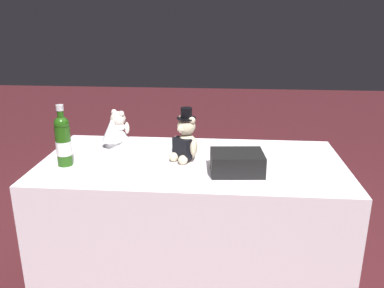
{
  "coord_description": "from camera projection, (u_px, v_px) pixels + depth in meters",
  "views": [
    {
      "loc": [
        -0.17,
        2.1,
        1.51
      ],
      "look_at": [
        0.0,
        0.0,
        0.81
      ],
      "focal_mm": 37.56,
      "sensor_mm": 36.0,
      "label": 1
    }
  ],
  "objects": [
    {
      "name": "ground_plane",
      "position": [
        192.0,
        268.0,
        2.47
      ],
      "size": [
        12.0,
        12.0,
        0.0
      ],
      "primitive_type": "plane",
      "color": "#47191E"
    },
    {
      "name": "reception_table",
      "position": [
        192.0,
        217.0,
        2.36
      ],
      "size": [
        1.69,
        0.84,
        0.71
      ],
      "primitive_type": "cube",
      "color": "white",
      "rests_on": "ground_plane"
    },
    {
      "name": "teddy_bear_groom",
      "position": [
        185.0,
        141.0,
        2.22
      ],
      "size": [
        0.16,
        0.16,
        0.3
      ],
      "color": "beige",
      "rests_on": "reception_table"
    },
    {
      "name": "teddy_bear_bride",
      "position": [
        117.0,
        131.0,
        2.48
      ],
      "size": [
        0.22,
        0.24,
        0.22
      ],
      "color": "white",
      "rests_on": "reception_table"
    },
    {
      "name": "champagne_bottle",
      "position": [
        63.0,
        140.0,
        2.15
      ],
      "size": [
        0.08,
        0.08,
        0.34
      ],
      "color": "#1E4C10",
      "rests_on": "reception_table"
    },
    {
      "name": "signing_pen",
      "position": [
        247.0,
        152.0,
        2.39
      ],
      "size": [
        0.15,
        0.06,
        0.01
      ],
      "color": "black",
      "rests_on": "reception_table"
    },
    {
      "name": "gift_case_black",
      "position": [
        237.0,
        162.0,
        2.08
      ],
      "size": [
        0.29,
        0.23,
        0.11
      ],
      "color": "black",
      "rests_on": "reception_table"
    }
  ]
}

